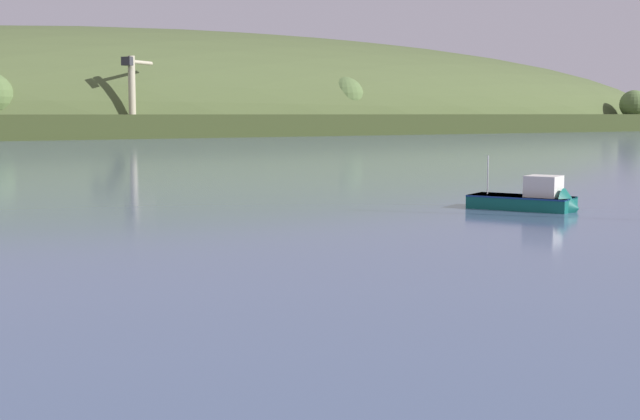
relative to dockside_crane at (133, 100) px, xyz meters
The scene contains 3 objects.
far_shoreline_hill 53.36m from the dockside_crane, 58.35° to the left, with size 473.43×151.40×53.42m.
dockside_crane is the anchor object (origin of this frame).
fishing_boat_moored 149.32m from the dockside_crane, 96.25° to the right, with size 4.69×5.79×3.46m.
Camera 1 is at (-10.64, 7.73, 4.83)m, focal length 49.87 mm.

